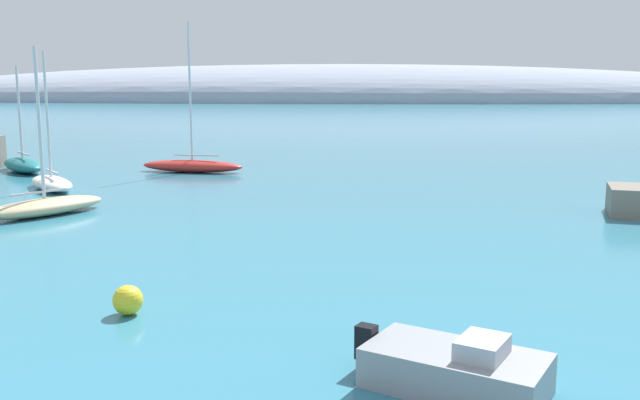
% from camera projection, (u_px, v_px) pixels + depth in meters
% --- Properties ---
extents(distant_ridge, '(339.39, 77.52, 25.67)m').
position_uv_depth(distant_ridge, '(334.00, 101.00, 249.72)').
color(distant_ridge, '#8E99AD').
rests_on(distant_ridge, ground).
extents(sailboat_white_near_shore, '(5.12, 5.70, 8.37)m').
position_uv_depth(sailboat_white_near_shore, '(51.00, 182.00, 42.90)').
color(sailboat_white_near_shore, white).
rests_on(sailboat_white_near_shore, water).
extents(sailboat_sand_mid_mooring, '(5.29, 6.39, 8.24)m').
position_uv_depth(sailboat_sand_mid_mooring, '(45.00, 205.00, 34.69)').
color(sailboat_sand_mid_mooring, '#C6B284').
rests_on(sailboat_sand_mid_mooring, water).
extents(sailboat_red_outer_mooring, '(7.88, 2.99, 10.77)m').
position_uv_depth(sailboat_red_outer_mooring, '(192.00, 165.00, 51.31)').
color(sailboat_red_outer_mooring, red).
rests_on(sailboat_red_outer_mooring, water).
extents(sailboat_teal_end_of_line, '(5.89, 6.35, 7.69)m').
position_uv_depth(sailboat_teal_end_of_line, '(23.00, 164.00, 51.48)').
color(sailboat_teal_end_of_line, '#1E6B70').
rests_on(sailboat_teal_end_of_line, water).
extents(motorboat_grey_foreground, '(4.31, 3.47, 1.28)m').
position_uv_depth(motorboat_grey_foreground, '(455.00, 369.00, 14.95)').
color(motorboat_grey_foreground, gray).
rests_on(motorboat_grey_foreground, water).
extents(mooring_buoy_yellow, '(0.86, 0.86, 0.86)m').
position_uv_depth(mooring_buoy_yellow, '(128.00, 300.00, 19.83)').
color(mooring_buoy_yellow, yellow).
rests_on(mooring_buoy_yellow, water).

